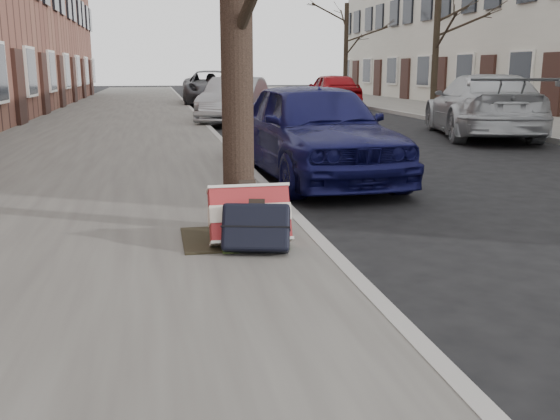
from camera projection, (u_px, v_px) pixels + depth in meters
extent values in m
plane|color=black|center=(514.00, 282.00, 4.70)|extent=(120.00, 120.00, 0.00)
cube|color=slate|center=(118.00, 122.00, 18.34)|extent=(5.00, 70.00, 0.12)
cube|color=slate|center=(477.00, 116.00, 20.52)|extent=(4.00, 70.00, 0.12)
cube|color=black|center=(232.00, 238.00, 5.44)|extent=(0.85, 0.85, 0.02)
cube|color=maroon|center=(249.00, 215.00, 5.21)|extent=(0.67, 0.37, 0.51)
cube|color=black|center=(256.00, 227.00, 4.99)|extent=(0.60, 0.44, 0.42)
imported|color=#111149|center=(314.00, 130.00, 8.95)|extent=(1.96, 4.30, 1.43)
imported|color=#A2A6AA|center=(235.00, 101.00, 18.25)|extent=(2.70, 4.33, 1.35)
imported|color=#37373B|center=(212.00, 88.00, 27.70)|extent=(2.68, 5.54, 1.52)
imported|color=#A0A3A7|center=(482.00, 106.00, 14.64)|extent=(3.31, 5.40, 1.46)
imported|color=maroon|center=(332.00, 91.00, 25.40)|extent=(1.89, 4.29, 1.44)
cylinder|color=black|center=(437.00, 31.00, 21.82)|extent=(0.23, 0.23, 5.55)
cylinder|color=black|center=(346.00, 51.00, 32.18)|extent=(0.23, 0.23, 4.74)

